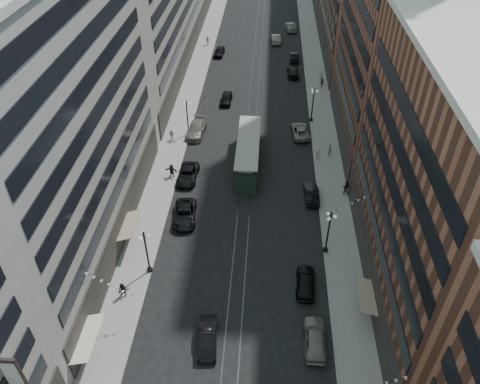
% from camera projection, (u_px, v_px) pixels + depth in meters
% --- Properties ---
extents(ground, '(220.00, 220.00, 0.00)m').
position_uv_depth(ground, '(252.00, 119.00, 73.06)').
color(ground, black).
rests_on(ground, ground).
extents(sidewalk_west, '(4.00, 180.00, 0.15)m').
position_uv_depth(sidewalk_west, '(191.00, 88.00, 81.34)').
color(sidewalk_west, gray).
rests_on(sidewalk_west, ground).
extents(sidewalk_east, '(4.00, 180.00, 0.15)m').
position_uv_depth(sidewalk_east, '(318.00, 92.00, 80.26)').
color(sidewalk_east, gray).
rests_on(sidewalk_east, ground).
extents(rail_west, '(0.12, 180.00, 0.02)m').
position_uv_depth(rail_west, '(250.00, 90.00, 80.87)').
color(rail_west, '#2D2D33').
rests_on(rail_west, ground).
extents(rail_east, '(0.12, 180.00, 0.02)m').
position_uv_depth(rail_east, '(258.00, 90.00, 80.80)').
color(rail_east, '#2D2D33').
rests_on(rail_east, ground).
extents(building_west_mid, '(8.00, 36.00, 28.00)m').
position_uv_depth(building_west_mid, '(62.00, 128.00, 44.12)').
color(building_west_mid, '#9F998D').
rests_on(building_west_mid, ground).
extents(building_east_mid, '(8.00, 30.00, 24.00)m').
position_uv_depth(building_east_mid, '(437.00, 191.00, 39.81)').
color(building_east_mid, brown).
rests_on(building_east_mid, ground).
extents(lamppost_sw_far, '(1.03, 1.14, 5.52)m').
position_uv_depth(lamppost_sw_far, '(146.00, 251.00, 46.67)').
color(lamppost_sw_far, black).
rests_on(lamppost_sw_far, sidewalk_west).
extents(lamppost_sw_mid, '(1.03, 1.14, 5.52)m').
position_uv_depth(lamppost_sw_mid, '(187.00, 116.00, 67.68)').
color(lamppost_sw_mid, black).
rests_on(lamppost_sw_mid, sidewalk_west).
extents(lamppost_se_far, '(1.03, 1.14, 5.52)m').
position_uv_depth(lamppost_se_far, '(328.00, 231.00, 48.88)').
color(lamppost_se_far, black).
rests_on(lamppost_se_far, sidewalk_east).
extents(lamppost_se_mid, '(1.03, 1.14, 5.52)m').
position_uv_depth(lamppost_se_mid, '(313.00, 103.00, 70.67)').
color(lamppost_se_mid, black).
rests_on(lamppost_se_mid, sidewalk_east).
extents(streetcar, '(2.94, 13.28, 3.67)m').
position_uv_depth(streetcar, '(248.00, 154.00, 62.62)').
color(streetcar, '#1F3124').
rests_on(streetcar, ground).
extents(car_2, '(3.01, 5.69, 1.53)m').
position_uv_depth(car_2, '(185.00, 214.00, 54.47)').
color(car_2, black).
rests_on(car_2, ground).
extents(car_4, '(2.10, 4.98, 1.68)m').
position_uv_depth(car_4, '(315.00, 338.00, 41.40)').
color(car_4, slate).
rests_on(car_4, ground).
extents(car_5, '(1.99, 4.70, 1.51)m').
position_uv_depth(car_5, '(208.00, 338.00, 41.53)').
color(car_5, black).
rests_on(car_5, ground).
extents(pedestrian_2, '(0.96, 0.75, 1.73)m').
position_uv_depth(pedestrian_2, '(123.00, 290.00, 45.38)').
color(pedestrian_2, black).
rests_on(pedestrian_2, sidewalk_west).
extents(car_7, '(2.58, 5.34, 1.46)m').
position_uv_depth(car_7, '(188.00, 174.00, 60.60)').
color(car_7, black).
rests_on(car_7, ground).
extents(car_8, '(2.88, 6.08, 1.71)m').
position_uv_depth(car_8, '(196.00, 129.00, 69.17)').
color(car_8, slate).
rests_on(car_8, ground).
extents(car_9, '(2.14, 4.58, 1.52)m').
position_uv_depth(car_9, '(219.00, 52.00, 92.33)').
color(car_9, black).
rests_on(car_9, ground).
extents(car_10, '(1.82, 4.69, 1.52)m').
position_uv_depth(car_10, '(311.00, 193.00, 57.50)').
color(car_10, black).
rests_on(car_10, ground).
extents(car_11, '(2.91, 5.50, 1.47)m').
position_uv_depth(car_11, '(300.00, 131.00, 69.02)').
color(car_11, gray).
rests_on(car_11, ground).
extents(car_12, '(2.23, 5.04, 1.44)m').
position_uv_depth(car_12, '(293.00, 72.00, 85.08)').
color(car_12, black).
rests_on(car_12, ground).
extents(car_13, '(1.94, 4.47, 1.50)m').
position_uv_depth(car_13, '(226.00, 98.00, 76.94)').
color(car_13, black).
rests_on(car_13, ground).
extents(car_14, '(2.02, 5.10, 1.65)m').
position_uv_depth(car_14, '(276.00, 39.00, 97.58)').
color(car_14, gray).
rests_on(car_14, ground).
extents(pedestrian_5, '(1.76, 0.83, 1.83)m').
position_uv_depth(pedestrian_5, '(172.00, 171.00, 60.68)').
color(pedestrian_5, black).
rests_on(pedestrian_5, sidewalk_west).
extents(pedestrian_6, '(0.97, 0.45, 1.65)m').
position_uv_depth(pedestrian_6, '(172.00, 135.00, 67.70)').
color(pedestrian_6, '#A69B8A').
rests_on(pedestrian_6, sidewalk_west).
extents(pedestrian_7, '(1.04, 0.78, 1.91)m').
position_uv_depth(pedestrian_7, '(346.00, 187.00, 57.84)').
color(pedestrian_7, black).
rests_on(pedestrian_7, sidewalk_east).
extents(pedestrian_8, '(0.80, 0.71, 1.83)m').
position_uv_depth(pedestrian_8, '(318.00, 152.00, 63.98)').
color(pedestrian_8, beige).
rests_on(pedestrian_8, sidewalk_east).
extents(pedestrian_9, '(1.06, 0.57, 1.56)m').
position_uv_depth(pedestrian_9, '(322.00, 83.00, 80.99)').
color(pedestrian_9, black).
rests_on(pedestrian_9, sidewalk_east).
extents(car_extra_0, '(2.18, 4.78, 1.59)m').
position_uv_depth(car_extra_0, '(306.00, 282.00, 46.49)').
color(car_extra_0, black).
rests_on(car_extra_0, ground).
extents(car_extra_1, '(2.49, 5.36, 1.70)m').
position_uv_depth(car_extra_1, '(290.00, 27.00, 102.99)').
color(car_extra_1, '#66655B').
rests_on(car_extra_1, ground).
extents(car_extra_2, '(1.64, 4.51, 1.48)m').
position_uv_depth(car_extra_2, '(294.00, 57.00, 90.32)').
color(car_extra_2, black).
rests_on(car_extra_2, ground).
extents(pedestrian_extra_0, '(0.80, 1.19, 1.86)m').
position_uv_depth(pedestrian_extra_0, '(330.00, 149.00, 64.57)').
color(pedestrian_extra_0, beige).
rests_on(pedestrian_extra_0, sidewalk_east).
extents(pedestrian_extra_1, '(1.19, 1.03, 1.88)m').
position_uv_depth(pedestrian_extra_1, '(208.00, 41.00, 96.00)').
color(pedestrian_extra_1, '#BBB09B').
rests_on(pedestrian_extra_1, sidewalk_west).
extents(pedestrian_extra_2, '(0.73, 0.75, 1.74)m').
position_uv_depth(pedestrian_extra_2, '(321.00, 75.00, 83.18)').
color(pedestrian_extra_2, gray).
rests_on(pedestrian_extra_2, sidewalk_east).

